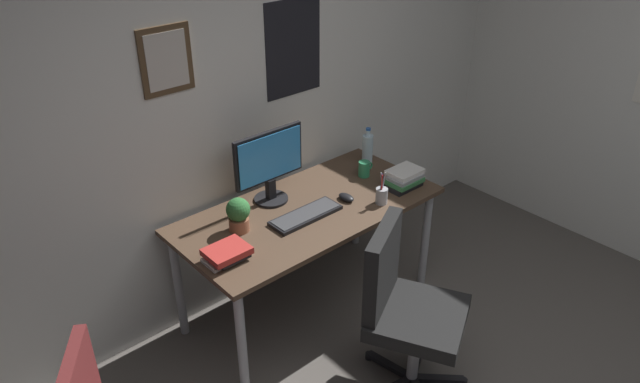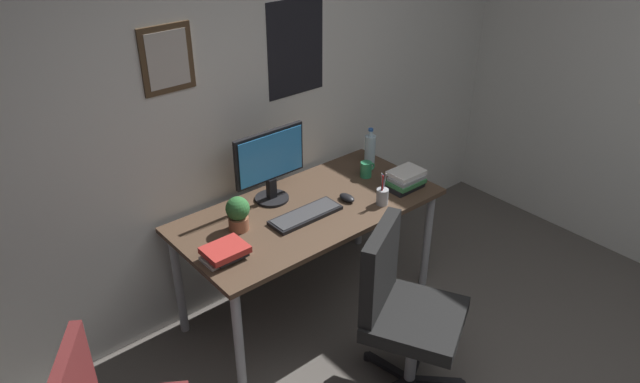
% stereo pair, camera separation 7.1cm
% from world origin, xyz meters
% --- Properties ---
extents(wall_back, '(4.40, 0.10, 2.60)m').
position_xyz_m(wall_back, '(-0.00, 2.15, 1.30)').
color(wall_back, silver).
rests_on(wall_back, ground_plane).
extents(desk, '(1.55, 0.75, 0.72)m').
position_xyz_m(desk, '(0.06, 1.70, 0.65)').
color(desk, '#4C3828').
rests_on(desk, ground_plane).
extents(office_chair, '(0.62, 0.62, 0.95)m').
position_xyz_m(office_chair, '(0.02, 0.92, 0.53)').
color(office_chair, black).
rests_on(office_chair, ground_plane).
extents(monitor, '(0.46, 0.20, 0.43)m').
position_xyz_m(monitor, '(-0.05, 1.91, 0.96)').
color(monitor, black).
rests_on(monitor, desk).
extents(keyboard, '(0.43, 0.15, 0.03)m').
position_xyz_m(keyboard, '(-0.02, 1.63, 0.74)').
color(keyboard, black).
rests_on(keyboard, desk).
extents(computer_mouse, '(0.06, 0.11, 0.04)m').
position_xyz_m(computer_mouse, '(0.28, 1.62, 0.74)').
color(computer_mouse, black).
rests_on(computer_mouse, desk).
extents(water_bottle, '(0.07, 0.07, 0.25)m').
position_xyz_m(water_bottle, '(0.71, 1.87, 0.83)').
color(water_bottle, silver).
rests_on(water_bottle, desk).
extents(coffee_mug_near, '(0.11, 0.07, 0.10)m').
position_xyz_m(coffee_mug_near, '(0.58, 1.76, 0.77)').
color(coffee_mug_near, '#2D8C59').
rests_on(coffee_mug_near, desk).
extents(potted_plant, '(0.13, 0.13, 0.19)m').
position_xyz_m(potted_plant, '(-0.37, 1.77, 0.83)').
color(potted_plant, brown).
rests_on(potted_plant, desk).
extents(pen_cup, '(0.07, 0.07, 0.20)m').
position_xyz_m(pen_cup, '(0.41, 1.46, 0.78)').
color(pen_cup, '#9EA0A5').
rests_on(pen_cup, desk).
extents(book_stack_left, '(0.22, 0.17, 0.07)m').
position_xyz_m(book_stack_left, '(-0.57, 1.58, 0.76)').
color(book_stack_left, silver).
rests_on(book_stack_left, desk).
extents(book_stack_right, '(0.24, 0.17, 0.11)m').
position_xyz_m(book_stack_right, '(0.66, 1.50, 0.78)').
color(book_stack_right, black).
rests_on(book_stack_right, desk).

